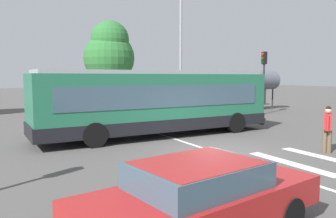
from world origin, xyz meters
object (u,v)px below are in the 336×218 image
at_px(parked_car_champagne, 126,102).
at_px(twin_arm_street_lamp, 181,33).
at_px(pedestrian_crossing_street, 328,127).
at_px(foreground_sedan, 200,194).
at_px(city_transit_bus, 157,102).
at_px(traffic_light_far_corner, 264,72).
at_px(bus_stop_shelter, 252,81).
at_px(background_tree_right, 109,53).
at_px(parked_car_white, 94,103).
at_px(parked_car_red, 57,105).

relative_size(parked_car_champagne, twin_arm_street_lamp, 0.45).
relative_size(pedestrian_crossing_street, foreground_sedan, 0.36).
relative_size(city_transit_bus, foreground_sedan, 2.43).
xyz_separation_m(traffic_light_far_corner, twin_arm_street_lamp, (-4.35, 4.61, 3.10)).
height_order(city_transit_bus, bus_stop_shelter, bus_stop_shelter).
bearing_deg(bus_stop_shelter, twin_arm_street_lamp, 162.76).
distance_m(city_transit_bus, traffic_light_far_corner, 11.82).
distance_m(pedestrian_crossing_street, twin_arm_street_lamp, 16.18).
bearing_deg(background_tree_right, traffic_light_far_corner, -49.14).
bearing_deg(parked_car_white, city_transit_bus, -91.32).
bearing_deg(bus_stop_shelter, traffic_light_far_corner, -118.04).
xyz_separation_m(foreground_sedan, bus_stop_shelter, (16.34, 16.38, 1.65)).
bearing_deg(pedestrian_crossing_street, parked_car_red, 110.27).
relative_size(foreground_sedan, background_tree_right, 0.63).
bearing_deg(twin_arm_street_lamp, pedestrian_crossing_street, -100.44).
height_order(parked_car_white, twin_arm_street_lamp, twin_arm_street_lamp).
relative_size(city_transit_bus, twin_arm_street_lamp, 1.13).
height_order(city_transit_bus, foreground_sedan, city_transit_bus).
height_order(twin_arm_street_lamp, background_tree_right, twin_arm_street_lamp).
xyz_separation_m(parked_car_champagne, twin_arm_street_lamp, (3.64, -2.43, 5.42)).
xyz_separation_m(city_transit_bus, parked_car_champagne, (2.94, 11.28, -0.82)).
bearing_deg(traffic_light_far_corner, foreground_sedan, -137.54).
bearing_deg(parked_car_white, twin_arm_street_lamp, -21.76).
distance_m(city_transit_bus, foreground_sedan, 10.17).
relative_size(foreground_sedan, twin_arm_street_lamp, 0.46).
relative_size(foreground_sedan, parked_car_white, 1.04).
height_order(traffic_light_far_corner, twin_arm_street_lamp, twin_arm_street_lamp).
bearing_deg(twin_arm_street_lamp, background_tree_right, 128.45).
bearing_deg(foreground_sedan, twin_arm_street_lamp, 60.02).
height_order(city_transit_bus, traffic_light_far_corner, traffic_light_far_corner).
distance_m(pedestrian_crossing_street, background_tree_right, 20.61).
xyz_separation_m(pedestrian_crossing_street, parked_car_champagne, (-0.87, 17.49, -0.20)).
relative_size(parked_car_white, bus_stop_shelter, 0.94).
distance_m(pedestrian_crossing_street, bus_stop_shelter, 15.87).
height_order(pedestrian_crossing_street, traffic_light_far_corner, traffic_light_far_corner).
distance_m(city_transit_bus, parked_car_champagne, 11.69).
xyz_separation_m(parked_car_white, twin_arm_street_lamp, (6.32, -2.52, 5.42)).
bearing_deg(bus_stop_shelter, foreground_sedan, -134.92).
bearing_deg(bus_stop_shelter, city_transit_bus, -150.46).
height_order(parked_car_red, bus_stop_shelter, bus_stop_shelter).
xyz_separation_m(parked_car_red, twin_arm_street_lamp, (9.12, -2.10, 5.42)).
bearing_deg(pedestrian_crossing_street, traffic_light_far_corner, 55.72).
distance_m(parked_car_champagne, twin_arm_street_lamp, 6.97).
height_order(city_transit_bus, background_tree_right, background_tree_right).
bearing_deg(parked_car_champagne, city_transit_bus, -104.60).
xyz_separation_m(parked_car_champagne, bus_stop_shelter, (9.49, -4.24, 1.65)).
distance_m(parked_car_red, parked_car_white, 2.83).
relative_size(parked_car_red, parked_car_white, 0.99).
relative_size(foreground_sedan, parked_car_red, 1.04).
bearing_deg(parked_car_red, twin_arm_street_lamp, -12.98).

